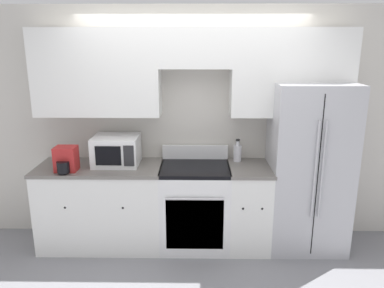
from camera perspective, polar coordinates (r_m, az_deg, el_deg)
ground_plane at (r=4.14m, az=-0.06°, el=-17.06°), size 12.00×12.00×0.00m
wall_back at (r=4.13m, az=0.03°, el=6.16°), size 8.00×0.39×2.60m
lower_cabinets_left at (r=4.32m, az=-13.56°, el=-9.09°), size 1.34×0.64×0.92m
lower_cabinets_right at (r=4.23m, az=8.55°, el=-9.36°), size 0.46×0.64×0.92m
oven_range at (r=4.19m, az=0.44°, el=-9.37°), size 0.74×0.65×1.08m
refrigerator at (r=4.23m, az=17.21°, el=-3.40°), size 0.82×0.72×1.82m
microwave at (r=4.13m, az=-11.43°, el=-0.95°), size 0.48×0.42×0.31m
bottle at (r=4.20m, az=6.95°, el=-1.28°), size 0.09×0.09×0.25m
paper_towel_holder at (r=4.06m, az=-18.68°, el=-2.33°), size 0.22×0.25×0.26m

